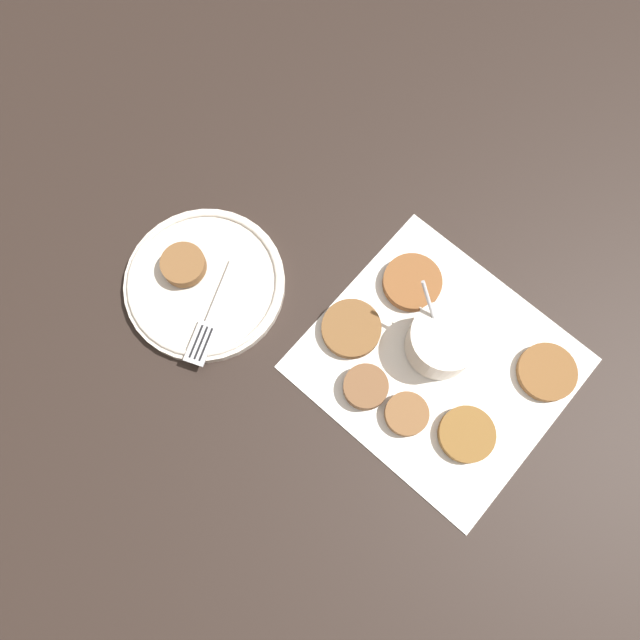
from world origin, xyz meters
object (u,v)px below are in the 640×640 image
at_px(serving_plate, 205,283).
at_px(fritter_on_plate, 183,265).
at_px(fork, 210,322).
at_px(sauce_bowl, 443,343).

relative_size(serving_plate, fritter_on_plate, 3.65).
relative_size(serving_plate, fork, 1.58).
distance_m(sauce_bowl, fritter_on_plate, 0.38).
distance_m(serving_plate, fork, 0.06).
height_order(fritter_on_plate, fork, fritter_on_plate).
distance_m(fritter_on_plate, fork, 0.09).
xyz_separation_m(sauce_bowl, serving_plate, (0.28, 0.20, -0.02)).
xyz_separation_m(sauce_bowl, fork, (0.22, 0.23, -0.01)).
height_order(serving_plate, fork, fork).
bearing_deg(fritter_on_plate, serving_plate, -164.99).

